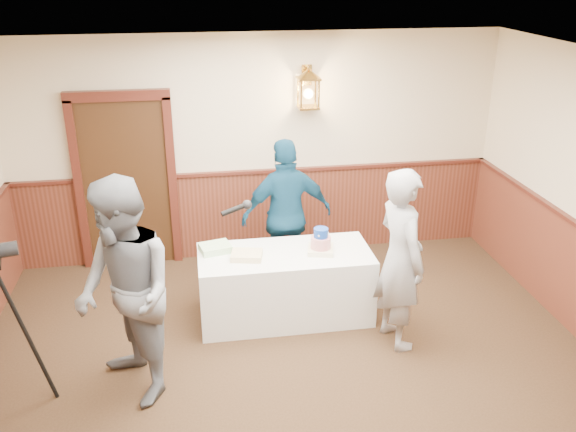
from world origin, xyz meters
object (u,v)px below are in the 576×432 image
(tiered_cake, at_px, (321,243))
(baker, at_px, (400,259))
(sheet_cake_green, at_px, (215,248))
(interviewer, at_px, (125,294))
(assistant_p, at_px, (287,215))
(display_table, at_px, (285,284))
(sheet_cake_yellow, at_px, (247,255))

(tiered_cake, bearing_deg, baker, -42.39)
(sheet_cake_green, xyz_separation_m, interviewer, (-0.80, -1.20, 0.22))
(baker, relative_size, assistant_p, 1.03)
(sheet_cake_green, bearing_deg, baker, -24.57)
(display_table, relative_size, sheet_cake_green, 5.81)
(sheet_cake_yellow, height_order, interviewer, interviewer)
(sheet_cake_green, bearing_deg, sheet_cake_yellow, -34.98)
(tiered_cake, distance_m, interviewer, 2.13)
(display_table, distance_m, interviewer, 1.94)
(baker, bearing_deg, tiered_cake, 36.22)
(display_table, xyz_separation_m, assistant_p, (0.13, 0.66, 0.51))
(display_table, relative_size, baker, 0.98)
(sheet_cake_yellow, distance_m, interviewer, 1.49)
(display_table, relative_size, sheet_cake_yellow, 5.83)
(interviewer, bearing_deg, assistant_p, 109.46)
(tiered_cake, relative_size, sheet_cake_yellow, 1.02)
(interviewer, bearing_deg, baker, 72.52)
(tiered_cake, bearing_deg, assistant_p, 109.23)
(display_table, relative_size, assistant_p, 1.01)
(display_table, bearing_deg, sheet_cake_yellow, -171.97)
(assistant_p, bearing_deg, tiered_cake, 102.42)
(tiered_cake, bearing_deg, display_table, 173.96)
(sheet_cake_green, bearing_deg, assistant_p, 30.74)
(display_table, height_order, baker, baker)
(tiered_cake, xyz_separation_m, baker, (0.65, -0.59, 0.06))
(display_table, bearing_deg, assistant_p, 79.07)
(sheet_cake_green, xyz_separation_m, assistant_p, (0.84, 0.50, 0.10))
(tiered_cake, bearing_deg, interviewer, -151.87)
(sheet_cake_yellow, bearing_deg, display_table, 8.03)
(display_table, bearing_deg, sheet_cake_green, 167.44)
(display_table, distance_m, assistant_p, 0.84)
(sheet_cake_yellow, distance_m, sheet_cake_green, 0.38)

